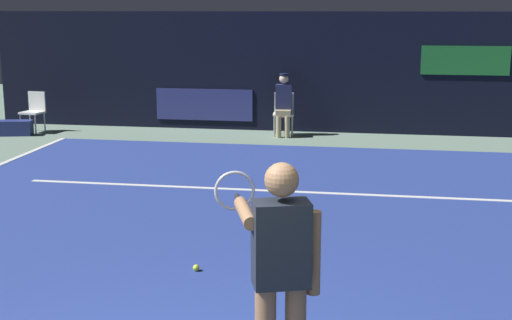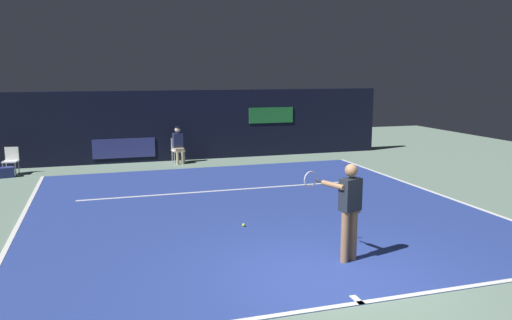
{
  "view_description": "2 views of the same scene",
  "coord_description": "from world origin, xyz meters",
  "px_view_note": "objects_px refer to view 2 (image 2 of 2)",
  "views": [
    {
      "loc": [
        1.16,
        -3.68,
        2.67
      ],
      "look_at": [
        -0.36,
        5.3,
        0.71
      ],
      "focal_mm": 49.66,
      "sensor_mm": 36.0,
      "label": 1
    },
    {
      "loc": [
        -3.43,
        -6.95,
        3.26
      ],
      "look_at": [
        0.57,
        5.87,
        0.92
      ],
      "focal_mm": 35.48,
      "sensor_mm": 36.0,
      "label": 2
    }
  ],
  "objects_px": {
    "tennis_ball": "(244,225)",
    "courtside_chair_near": "(11,159)",
    "tennis_player": "(349,206)",
    "line_judge_on_chair": "(178,144)"
  },
  "relations": [
    {
      "from": "line_judge_on_chair",
      "to": "tennis_ball",
      "type": "distance_m",
      "value": 8.09
    },
    {
      "from": "line_judge_on_chair",
      "to": "tennis_ball",
      "type": "relative_size",
      "value": 19.41
    },
    {
      "from": "tennis_player",
      "to": "line_judge_on_chair",
      "type": "relative_size",
      "value": 1.31
    },
    {
      "from": "tennis_ball",
      "to": "tennis_player",
      "type": "bearing_deg",
      "value": -63.75
    },
    {
      "from": "tennis_ball",
      "to": "courtside_chair_near",
      "type": "bearing_deg",
      "value": 126.28
    },
    {
      "from": "courtside_chair_near",
      "to": "tennis_ball",
      "type": "distance_m",
      "value": 9.45
    },
    {
      "from": "tennis_player",
      "to": "tennis_ball",
      "type": "bearing_deg",
      "value": 116.25
    },
    {
      "from": "line_judge_on_chair",
      "to": "courtside_chair_near",
      "type": "xyz_separation_m",
      "value": [
        -5.44,
        -0.45,
        -0.18
      ]
    },
    {
      "from": "tennis_player",
      "to": "line_judge_on_chair",
      "type": "xyz_separation_m",
      "value": [
        -1.34,
        10.48,
        -0.3
      ]
    },
    {
      "from": "courtside_chair_near",
      "to": "tennis_ball",
      "type": "relative_size",
      "value": 12.94
    }
  ]
}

